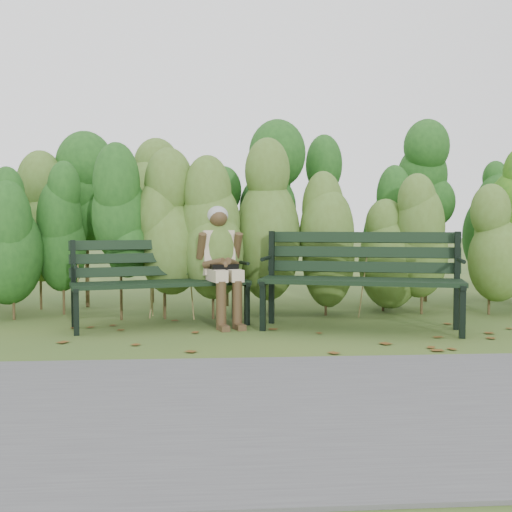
{
  "coord_description": "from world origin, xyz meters",
  "views": [
    {
      "loc": [
        -0.43,
        -5.59,
        1.06
      ],
      "look_at": [
        0.0,
        0.35,
        0.75
      ],
      "focal_mm": 42.0,
      "sensor_mm": 36.0,
      "label": 1
    }
  ],
  "objects": [
    {
      "name": "footpath",
      "position": [
        0.0,
        -2.2,
        0.01
      ],
      "size": [
        60.0,
        2.5,
        0.01
      ],
      "primitive_type": "cube",
      "color": "#474749",
      "rests_on": "ground"
    },
    {
      "name": "hedge_band",
      "position": [
        0.0,
        1.86,
        1.26
      ],
      "size": [
        11.04,
        1.67,
        2.42
      ],
      "color": "#47381E",
      "rests_on": "ground"
    },
    {
      "name": "bench_left",
      "position": [
        -0.99,
        0.75,
        0.53
      ],
      "size": [
        1.9,
        1.06,
        0.91
      ],
      "color": "black",
      "rests_on": "ground"
    },
    {
      "name": "leaf_litter",
      "position": [
        0.23,
        -0.19,
        0.0
      ],
      "size": [
        5.51,
        2.08,
        0.01
      ],
      "color": "brown",
      "rests_on": "ground"
    },
    {
      "name": "ground",
      "position": [
        0.0,
        0.0,
        0.0
      ],
      "size": [
        80.0,
        80.0,
        0.0
      ],
      "primitive_type": "plane",
      "color": "#355022"
    },
    {
      "name": "bench_right",
      "position": [
        1.08,
        0.4,
        0.59
      ],
      "size": [
        2.09,
        1.18,
        0.99
      ],
      "color": "black",
      "rests_on": "ground"
    },
    {
      "name": "seated_woman",
      "position": [
        -0.34,
        0.74,
        0.72
      ],
      "size": [
        0.52,
        0.76,
        1.26
      ],
      "color": "#C4B196",
      "rests_on": "ground"
    }
  ]
}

